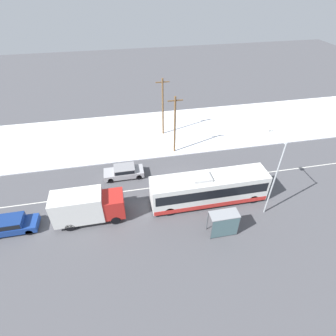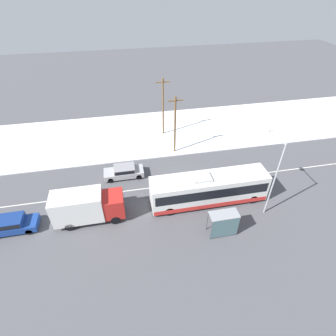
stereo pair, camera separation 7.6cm
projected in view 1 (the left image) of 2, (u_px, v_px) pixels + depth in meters
ground_plane at (182, 184)px, 29.23m from camera, size 120.00×120.00×0.00m
snow_lot at (163, 131)px, 38.20m from camera, size 80.00×12.59×0.12m
lane_marking_center at (182, 184)px, 29.23m from camera, size 60.00×0.12×0.00m
city_bus at (209, 189)px, 26.13m from camera, size 11.67×2.57×3.40m
box_truck at (87, 206)px, 24.10m from camera, size 6.45×2.30×3.25m
sedan_car at (124, 171)px, 29.76m from camera, size 4.46×1.80×1.38m
parked_car_near_truck at (13, 224)px, 23.67m from camera, size 4.18×1.80×1.48m
pedestrian_at_stop at (223, 214)px, 24.19m from camera, size 0.66×0.29×1.83m
bus_shelter at (225, 222)px, 22.75m from camera, size 2.56×1.20×2.40m
streetlamp at (274, 168)px, 23.24m from camera, size 0.36×3.08×8.04m
utility_pole_roadside at (175, 125)px, 31.74m from camera, size 1.80×0.24×7.57m
utility_pole_snowlot at (163, 107)px, 35.14m from camera, size 1.80×0.24×8.07m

